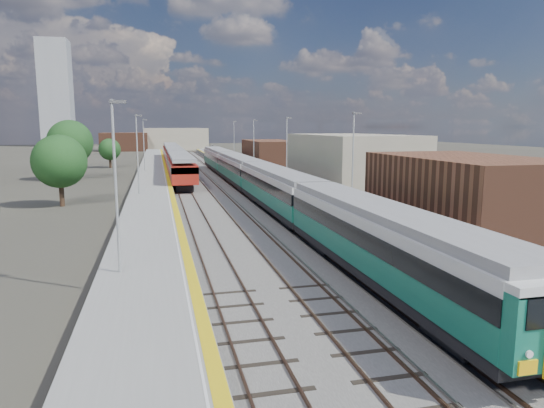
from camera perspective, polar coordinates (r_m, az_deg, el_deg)
name	(u,v)px	position (r m, az deg, el deg)	size (l,w,h in m)	color
ground	(223,183)	(64.67, -5.80, 2.46)	(320.00, 320.00, 0.00)	#47443A
ballast_bed	(204,181)	(66.88, -8.00, 2.67)	(10.50, 155.00, 0.06)	#565451
tracks	(207,179)	(68.59, -7.63, 2.90)	(8.96, 160.00, 0.17)	#4C3323
platform_right	(258,176)	(67.93, -1.66, 3.28)	(4.70, 155.00, 8.52)	slate
platform_left	(153,179)	(66.54, -13.85, 2.88)	(4.30, 155.00, 8.52)	slate
buildings	(122,116)	(152.63, -17.28, 9.91)	(72.00, 185.50, 40.00)	brown
green_train	(254,176)	(51.00, -2.08, 3.27)	(2.88, 80.20, 3.17)	black
red_train	(175,158)	(83.47, -11.39, 5.34)	(2.98, 60.47, 3.77)	black
tree_a	(59,161)	(49.08, -23.73, 4.60)	(4.94, 4.94, 6.69)	#382619
tree_b	(70,142)	(73.25, -22.66, 6.71)	(6.16, 6.16, 8.35)	#382619
tree_c	(110,149)	(93.30, -18.56, 6.11)	(3.91, 3.91, 5.30)	#382619
tree_d	(333,148)	(91.66, 7.17, 6.58)	(4.13, 4.13, 5.60)	#382619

